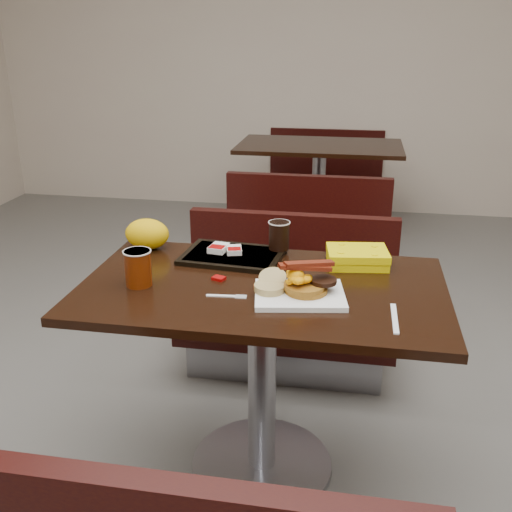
% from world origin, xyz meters
% --- Properties ---
extents(floor, '(6.00, 7.00, 0.01)m').
position_xyz_m(floor, '(0.00, 0.00, 0.00)').
color(floor, slate).
rests_on(floor, ground).
extents(wall_back, '(6.00, 0.01, 2.80)m').
position_xyz_m(wall_back, '(0.00, 3.50, 1.40)').
color(wall_back, beige).
rests_on(wall_back, ground).
extents(table_near, '(1.20, 0.70, 0.75)m').
position_xyz_m(table_near, '(0.00, 0.00, 0.38)').
color(table_near, black).
rests_on(table_near, floor).
extents(bench_near_n, '(1.00, 0.46, 0.72)m').
position_xyz_m(bench_near_n, '(0.00, 0.70, 0.36)').
color(bench_near_n, black).
rests_on(bench_near_n, floor).
extents(table_far, '(1.20, 0.70, 0.75)m').
position_xyz_m(table_far, '(0.00, 2.60, 0.38)').
color(table_far, black).
rests_on(table_far, floor).
extents(bench_far_s, '(1.00, 0.46, 0.72)m').
position_xyz_m(bench_far_s, '(0.00, 1.90, 0.36)').
color(bench_far_s, black).
rests_on(bench_far_s, floor).
extents(bench_far_n, '(1.00, 0.46, 0.72)m').
position_xyz_m(bench_far_n, '(0.00, 3.30, 0.36)').
color(bench_far_n, black).
rests_on(bench_far_n, floor).
extents(platter, '(0.31, 0.26, 0.02)m').
position_xyz_m(platter, '(0.13, -0.08, 0.76)').
color(platter, white).
rests_on(platter, table_near).
extents(pancake_stack, '(0.17, 0.17, 0.03)m').
position_xyz_m(pancake_stack, '(0.15, -0.07, 0.78)').
color(pancake_stack, '#A16A1A').
rests_on(pancake_stack, platter).
extents(sausage_patty, '(0.09, 0.09, 0.01)m').
position_xyz_m(sausage_patty, '(0.20, -0.05, 0.80)').
color(sausage_patty, black).
rests_on(sausage_patty, pancake_stack).
extents(scrambled_eggs, '(0.09, 0.08, 0.05)m').
position_xyz_m(scrambled_eggs, '(0.12, -0.08, 0.82)').
color(scrambled_eggs, '#FFBB05').
rests_on(scrambled_eggs, pancake_stack).
extents(bacon_strips, '(0.19, 0.14, 0.01)m').
position_xyz_m(bacon_strips, '(0.14, -0.06, 0.85)').
color(bacon_strips, '#400D04').
rests_on(bacon_strips, scrambled_eggs).
extents(muffin_bottom, '(0.11, 0.11, 0.02)m').
position_xyz_m(muffin_bottom, '(0.04, -0.08, 0.78)').
color(muffin_bottom, tan).
rests_on(muffin_bottom, platter).
extents(muffin_top, '(0.09, 0.09, 0.05)m').
position_xyz_m(muffin_top, '(0.04, -0.03, 0.79)').
color(muffin_top, tan).
rests_on(muffin_top, platter).
extents(coffee_cup_near, '(0.10, 0.10, 0.12)m').
position_xyz_m(coffee_cup_near, '(-0.40, -0.07, 0.81)').
color(coffee_cup_near, '#872704').
rests_on(coffee_cup_near, table_near).
extents(fork, '(0.13, 0.03, 0.00)m').
position_xyz_m(fork, '(-0.12, -0.11, 0.75)').
color(fork, white).
rests_on(fork, table_near).
extents(knife, '(0.02, 0.19, 0.00)m').
position_xyz_m(knife, '(0.42, -0.18, 0.75)').
color(knife, white).
rests_on(knife, table_near).
extents(condiment_syrup, '(0.04, 0.03, 0.01)m').
position_xyz_m(condiment_syrup, '(-0.01, -0.03, 0.75)').
color(condiment_syrup, '#A63B07').
rests_on(condiment_syrup, table_near).
extents(condiment_ketchup, '(0.05, 0.04, 0.01)m').
position_xyz_m(condiment_ketchup, '(-0.15, 0.02, 0.76)').
color(condiment_ketchup, '#8C0504').
rests_on(condiment_ketchup, table_near).
extents(tray, '(0.38, 0.28, 0.02)m').
position_xyz_m(tray, '(-0.15, 0.22, 0.76)').
color(tray, black).
rests_on(tray, table_near).
extents(hashbrown_sleeve_left, '(0.07, 0.09, 0.02)m').
position_xyz_m(hashbrown_sleeve_left, '(-0.21, 0.24, 0.78)').
color(hashbrown_sleeve_left, silver).
rests_on(hashbrown_sleeve_left, tray).
extents(hashbrown_sleeve_right, '(0.07, 0.08, 0.02)m').
position_xyz_m(hashbrown_sleeve_right, '(-0.15, 0.24, 0.78)').
color(hashbrown_sleeve_right, silver).
rests_on(hashbrown_sleeve_right, tray).
extents(coffee_cup_far, '(0.09, 0.09, 0.11)m').
position_xyz_m(coffee_cup_far, '(0.01, 0.31, 0.82)').
color(coffee_cup_far, black).
rests_on(coffee_cup_far, tray).
extents(clamshell, '(0.23, 0.19, 0.06)m').
position_xyz_m(clamshell, '(0.30, 0.24, 0.78)').
color(clamshell, '#E6CE03').
rests_on(clamshell, table_near).
extents(paper_bag, '(0.20, 0.17, 0.12)m').
position_xyz_m(paper_bag, '(-0.49, 0.27, 0.81)').
color(paper_bag, '#FBB208').
rests_on(paper_bag, table_near).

